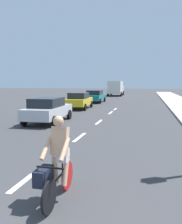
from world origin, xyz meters
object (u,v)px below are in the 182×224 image
Objects in this scene: cyclist at (56,163)px; parked_car_teal at (95,96)px; parked_car_silver at (48,109)px; delivery_truck at (116,88)px; parked_car_yellow at (79,100)px.

cyclist is 24.66m from parked_car_teal.
parked_car_silver is (-4.28, 9.02, 0.01)m from cyclist.
delivery_truck is (-4.24, 39.99, 0.67)m from cyclist.
cyclist is at bearing -79.59° from parked_car_teal.
cyclist is 0.29× the size of delivery_truck.
parked_car_teal is at bearing -79.49° from cyclist.
cyclist is at bearing -77.21° from parked_car_yellow.
parked_car_yellow is at bearing -91.43° from delivery_truck.
cyclist is at bearing -84.41° from delivery_truck.
parked_car_teal is at bearing 88.11° from parked_car_yellow.
parked_car_silver and parked_car_yellow have the same top height.
cyclist is 40.22m from delivery_truck.
cyclist is 0.41× the size of parked_car_yellow.
parked_car_silver is 1.01× the size of parked_car_yellow.
cyclist is at bearing -66.95° from parked_car_silver.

